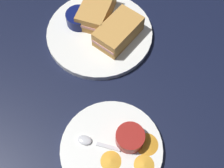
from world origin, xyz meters
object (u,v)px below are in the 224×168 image
sandwich_half_near (119,32)px  plate_sandwich_main (100,33)px  spoon_by_dark_ramekin (95,31)px  ramekin_dark_sauce (79,18)px  plate_chips_companion (111,149)px  sandwich_half_far (96,10)px  spoon_by_gravy_ramekin (90,142)px  ramekin_light_gravy (130,138)px

sandwich_half_near → plate_sandwich_main: bearing=-84.1°
spoon_by_dark_ramekin → ramekin_dark_sauce: bearing=-100.1°
ramekin_dark_sauce → plate_chips_companion: 36.94cm
ramekin_dark_sauce → plate_sandwich_main: bearing=86.9°
sandwich_half_far → plate_chips_companion: size_ratio=0.61×
plate_sandwich_main → sandwich_half_far: size_ratio=2.06×
ramekin_dark_sauce → plate_chips_companion: (28.01, 23.94, -2.63)cm
sandwich_half_near → spoon_by_gravy_ramekin: size_ratio=1.45×
ramekin_dark_sauce → ramekin_light_gravy: (24.56, 26.81, -0.05)cm
plate_chips_companion → sandwich_half_near: bearing=-157.1°
sandwich_half_far → plate_chips_companion: 38.33cm
ramekin_light_gravy → sandwich_half_far: bearing=-140.7°
ramekin_dark_sauce → spoon_by_dark_ramekin: 5.73cm
ramekin_dark_sauce → sandwich_half_near: bearing=91.0°
spoon_by_dark_ramekin → spoon_by_gravy_ramekin: 31.12cm
sandwich_half_far → ramekin_light_gravy: 37.10cm
sandwich_half_near → ramekin_dark_sauce: 12.05cm
plate_chips_companion → spoon_by_gravy_ramekin: 5.02cm
spoon_by_gravy_ramekin → sandwich_half_far: bearing=-154.4°
ramekin_dark_sauce → spoon_by_gravy_ramekin: bearing=33.5°
plate_chips_companion → spoon_by_gravy_ramekin: bearing=-79.2°
sandwich_half_near → plate_chips_companion: (28.22, 11.90, -3.20)cm
ramekin_light_gravy → ramekin_dark_sauce: bearing=-132.5°
sandwich_half_far → spoon_by_dark_ramekin: size_ratio=1.42×
plate_sandwich_main → sandwich_half_near: size_ratio=2.02×
plate_sandwich_main → sandwich_half_near: bearing=95.9°
spoon_by_dark_ramekin → plate_chips_companion: spoon_by_dark_ramekin is taller
sandwich_half_near → plate_chips_companion: 30.80cm
sandwich_half_near → spoon_by_gravy_ramekin: bearing=13.7°
plate_chips_companion → spoon_by_dark_ramekin: bearing=-145.6°
spoon_by_dark_ramekin → plate_chips_companion: 32.77cm
plate_sandwich_main → plate_chips_companion: size_ratio=1.27×
sandwich_half_near → ramekin_dark_sauce: sandwich_half_near is taller
sandwich_half_far → ramekin_dark_sauce: size_ratio=2.02×
sandwich_half_far → ramekin_dark_sauce: sandwich_half_far is taller
spoon_by_dark_ramekin → spoon_by_gravy_ramekin: (27.95, 13.69, 0.00)cm
plate_sandwich_main → ramekin_light_gravy: ramekin_light_gravy is taller
plate_sandwich_main → spoon_by_gravy_ramekin: spoon_by_gravy_ramekin is taller
plate_chips_companion → ramekin_light_gravy: 5.17cm
sandwich_half_near → ramekin_dark_sauce: bearing=-89.0°
plate_sandwich_main → plate_chips_companion: bearing=32.2°
sandwich_half_far → ramekin_light_gravy: size_ratio=2.19×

